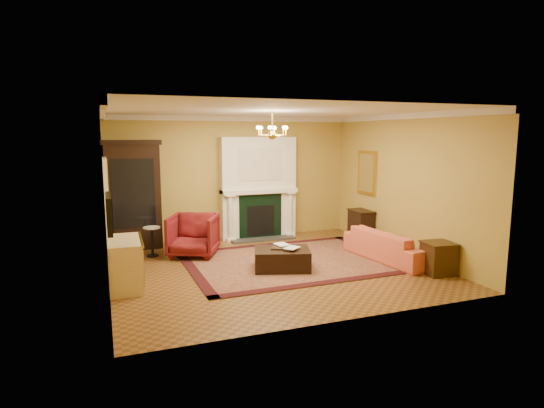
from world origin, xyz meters
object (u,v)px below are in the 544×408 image
end_table (438,259)px  leather_ottoman (282,259)px  china_cabinet (133,197)px  commode (125,264)px  coral_sofa (391,240)px  console_table (361,226)px  pedestal_table (152,239)px  wingback_armchair (193,233)px

end_table → leather_ottoman: bearing=153.8°
china_cabinet → commode: bearing=-98.5°
coral_sofa → console_table: bearing=-17.1°
pedestal_table → coral_sofa: coral_sofa is taller
console_table → leather_ottoman: 3.07m
wingback_armchair → coral_sofa: bearing=1.0°
wingback_armchair → console_table: size_ratio=1.34×
end_table → console_table: 2.80m
wingback_armchair → coral_sofa: 4.13m
commode → console_table: commode is taller
wingback_armchair → console_table: 4.06m
china_cabinet → leather_ottoman: china_cabinet is taller
wingback_armchair → pedestal_table: bearing=-172.0°
china_cabinet → console_table: size_ratio=3.20×
wingback_armchair → pedestal_table: 0.88m
end_table → pedestal_table: bearing=147.1°
pedestal_table → console_table: 4.89m
commode → end_table: commode is taller
commode → end_table: size_ratio=1.94×
china_cabinet → leather_ottoman: (2.52, -2.70, -0.96)m
china_cabinet → pedestal_table: 1.21m
console_table → wingback_armchair: bearing=-178.6°
china_cabinet → leather_ottoman: 3.82m
end_table → console_table: bearing=88.8°
wingback_armchair → commode: (-1.46, -1.60, -0.08)m
console_table → commode: bearing=-162.2°
china_cabinet → end_table: 6.54m
coral_sofa → end_table: size_ratio=3.70×
leather_ottoman → end_table: bearing=-8.3°
pedestal_table → leather_ottoman: bearing=-39.7°
china_cabinet → commode: 2.84m
coral_sofa → commode: bearing=82.0°
china_cabinet → commode: china_cabinet is taller
coral_sofa → leather_ottoman: coral_sofa is taller
wingback_armchair → coral_sofa: size_ratio=0.46×
leather_ottoman → wingback_armchair: bearing=149.4°
wingback_armchair → end_table: size_ratio=1.71×
wingback_armchair → end_table: 4.92m
pedestal_table → end_table: bearing=-32.9°
coral_sofa → leather_ottoman: (-2.35, 0.15, -0.21)m
wingback_armchair → commode: bearing=-106.6°
end_table → commode: bearing=167.0°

